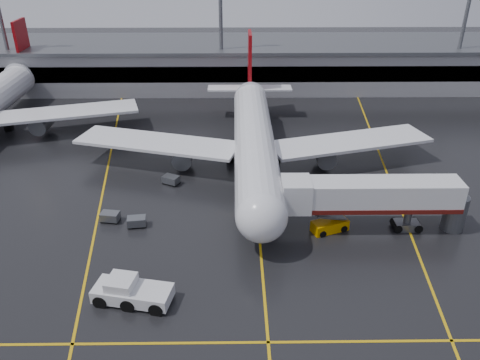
{
  "coord_description": "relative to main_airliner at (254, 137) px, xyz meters",
  "views": [
    {
      "loc": [
        -2.57,
        -49.77,
        29.37
      ],
      "look_at": [
        -2.0,
        -2.0,
        4.0
      ],
      "focal_mm": 36.18,
      "sensor_mm": 36.0,
      "label": 1
    }
  ],
  "objects": [
    {
      "name": "ground",
      "position": [
        0.0,
        -9.7,
        -4.21
      ],
      "size": [
        220.0,
        220.0,
        0.0
      ],
      "primitive_type": "plane",
      "color": "black",
      "rests_on": "ground"
    },
    {
      "name": "apron_line_centre",
      "position": [
        0.0,
        -9.7,
        -4.2
      ],
      "size": [
        0.25,
        90.0,
        0.02
      ],
      "primitive_type": "cube",
      "color": "gold",
      "rests_on": "ground"
    },
    {
      "name": "apron_line_stop",
      "position": [
        0.0,
        -31.7,
        -4.2
      ],
      "size": [
        60.0,
        0.25,
        0.02
      ],
      "primitive_type": "cube",
      "color": "gold",
      "rests_on": "ground"
    },
    {
      "name": "apron_line_left",
      "position": [
        -20.0,
        0.3,
        -4.2
      ],
      "size": [
        9.99,
        69.35,
        0.02
      ],
      "primitive_type": "cube",
      "rotation": [
        0.0,
        0.0,
        0.14
      ],
      "color": "gold",
      "rests_on": "ground"
    },
    {
      "name": "apron_line_right",
      "position": [
        18.0,
        0.3,
        -4.2
      ],
      "size": [
        7.57,
        69.64,
        0.02
      ],
      "primitive_type": "cube",
      "rotation": [
        0.0,
        0.0,
        -0.1
      ],
      "color": "gold",
      "rests_on": "ground"
    },
    {
      "name": "terminal",
      "position": [
        0.0,
        38.23,
        0.11
      ],
      "size": [
        122.0,
        19.0,
        8.6
      ],
      "color": "gray",
      "rests_on": "ground"
    },
    {
      "name": "light_mast_left",
      "position": [
        -45.0,
        32.3,
        10.27
      ],
      "size": [
        3.0,
        1.2,
        25.45
      ],
      "color": "#595B60",
      "rests_on": "ground"
    },
    {
      "name": "light_mast_mid",
      "position": [
        -5.0,
        32.3,
        10.27
      ],
      "size": [
        3.0,
        1.2,
        25.45
      ],
      "color": "#595B60",
      "rests_on": "ground"
    },
    {
      "name": "light_mast_right",
      "position": [
        40.0,
        32.3,
        10.27
      ],
      "size": [
        3.0,
        1.2,
        25.45
      ],
      "color": "#595B60",
      "rests_on": "ground"
    },
    {
      "name": "main_airliner",
      "position": [
        0.0,
        0.0,
        0.0
      ],
      "size": [
        48.8,
        45.6,
        14.1
      ],
      "color": "silver",
      "rests_on": "ground"
    },
    {
      "name": "jet_bridge",
      "position": [
        11.87,
        -15.7,
        -0.28
      ],
      "size": [
        19.9,
        3.4,
        6.05
      ],
      "color": "silver",
      "rests_on": "ground"
    },
    {
      "name": "pushback_tractor",
      "position": [
        -11.73,
        -26.73,
        -3.24
      ],
      "size": [
        7.22,
        4.12,
        2.43
      ],
      "color": "silver",
      "rests_on": "ground"
    },
    {
      "name": "belt_loader",
      "position": [
        7.63,
        -15.91,
        -3.59
      ],
      "size": [
        4.27,
        2.97,
        2.49
      ],
      "color": "#D08600",
      "rests_on": "ground"
    },
    {
      "name": "baggage_cart_a",
      "position": [
        -13.34,
        -14.84,
        -3.58
      ],
      "size": [
        2.15,
        1.54,
        1.12
      ],
      "color": "#595B60",
      "rests_on": "ground"
    },
    {
      "name": "baggage_cart_b",
      "position": [
        -16.48,
        -13.8,
        -3.58
      ],
      "size": [
        2.18,
        1.6,
        1.12
      ],
      "color": "#595B60",
      "rests_on": "ground"
    },
    {
      "name": "baggage_cart_c",
      "position": [
        -10.7,
        -5.11,
        -3.58
      ],
      "size": [
        2.37,
        2.08,
        1.12
      ],
      "color": "#595B60",
      "rests_on": "ground"
    }
  ]
}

